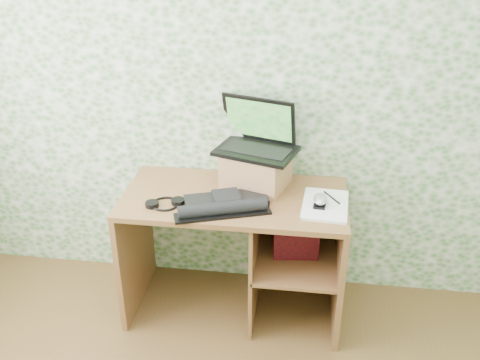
# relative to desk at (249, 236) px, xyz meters

# --- Properties ---
(wall_back) EXTENTS (3.50, 0.00, 3.50)m
(wall_back) POSITION_rel_desk_xyz_m (-0.08, 0.28, 0.82)
(wall_back) COLOR white
(wall_back) RESTS_ON ground
(desk) EXTENTS (1.20, 0.60, 0.75)m
(desk) POSITION_rel_desk_xyz_m (0.00, 0.00, 0.00)
(desk) COLOR brown
(desk) RESTS_ON floor
(riser) EXTENTS (0.40, 0.36, 0.20)m
(riser) POSITION_rel_desk_xyz_m (0.02, 0.12, 0.37)
(riser) COLOR #A5704A
(riser) RESTS_ON desk
(laptop) EXTENTS (0.48, 0.41, 0.28)m
(laptop) POSITION_rel_desk_xyz_m (0.02, 0.16, 0.53)
(laptop) COLOR black
(laptop) RESTS_ON riser
(keyboard) EXTENTS (0.49, 0.39, 0.07)m
(keyboard) POSITION_rel_desk_xyz_m (-0.11, -0.16, 0.29)
(keyboard) COLOR black
(keyboard) RESTS_ON desk
(headphones) EXTENTS (0.20, 0.19, 0.03)m
(headphones) POSITION_rel_desk_xyz_m (-0.42, -0.17, 0.28)
(headphones) COLOR black
(headphones) RESTS_ON desk
(notepad) EXTENTS (0.25, 0.34, 0.02)m
(notepad) POSITION_rel_desk_xyz_m (0.40, -0.08, 0.28)
(notepad) COLOR white
(notepad) RESTS_ON desk
(mouse) EXTENTS (0.08, 0.12, 0.04)m
(mouse) POSITION_rel_desk_xyz_m (0.38, -0.09, 0.30)
(mouse) COLOR silver
(mouse) RESTS_ON notepad
(pen) EXTENTS (0.09, 0.13, 0.01)m
(pen) POSITION_rel_desk_xyz_m (0.44, -0.01, 0.29)
(pen) COLOR black
(pen) RESTS_ON notepad
(red_box) EXTENTS (0.25, 0.11, 0.30)m
(red_box) POSITION_rel_desk_xyz_m (0.26, -0.03, 0.06)
(red_box) COLOR maroon
(red_box) RESTS_ON desk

